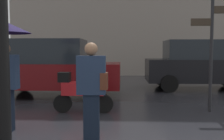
{
  "coord_description": "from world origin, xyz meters",
  "views": [
    {
      "loc": [
        0.12,
        -2.32,
        1.53
      ],
      "look_at": [
        -0.16,
        3.87,
        1.07
      ],
      "focal_mm": 40.85,
      "sensor_mm": 36.0,
      "label": 1
    }
  ],
  "objects_px": {
    "parked_car_left": "(53,68)",
    "street_signpost": "(212,44)",
    "pedestrian_with_umbrella": "(4,46)",
    "parked_car_right": "(199,65)",
    "parked_scooter": "(81,90)",
    "pedestrian_with_bag": "(92,86)"
  },
  "relations": [
    {
      "from": "pedestrian_with_umbrella",
      "to": "parked_scooter",
      "type": "relative_size",
      "value": 1.41
    },
    {
      "from": "parked_car_right",
      "to": "parked_car_left",
      "type": "bearing_deg",
      "value": -146.1
    },
    {
      "from": "parked_car_left",
      "to": "parked_car_right",
      "type": "xyz_separation_m",
      "value": [
        5.4,
        1.84,
        0.02
      ]
    },
    {
      "from": "parked_car_left",
      "to": "parked_car_right",
      "type": "relative_size",
      "value": 1.02
    },
    {
      "from": "parked_car_left",
      "to": "street_signpost",
      "type": "xyz_separation_m",
      "value": [
        4.56,
        -2.01,
        0.73
      ]
    },
    {
      "from": "parked_car_left",
      "to": "pedestrian_with_bag",
      "type": "bearing_deg",
      "value": -62.31
    },
    {
      "from": "parked_scooter",
      "to": "parked_car_left",
      "type": "height_order",
      "value": "parked_car_left"
    },
    {
      "from": "pedestrian_with_bag",
      "to": "parked_car_left",
      "type": "distance_m",
      "value": 4.61
    },
    {
      "from": "parked_car_right",
      "to": "parked_scooter",
      "type": "bearing_deg",
      "value": -119.67
    },
    {
      "from": "parked_scooter",
      "to": "pedestrian_with_bag",
      "type": "bearing_deg",
      "value": -63.56
    },
    {
      "from": "parked_car_left",
      "to": "street_signpost",
      "type": "distance_m",
      "value": 5.04
    },
    {
      "from": "pedestrian_with_umbrella",
      "to": "street_signpost",
      "type": "bearing_deg",
      "value": 5.0
    },
    {
      "from": "pedestrian_with_umbrella",
      "to": "parked_car_right",
      "type": "bearing_deg",
      "value": 30.26
    },
    {
      "from": "pedestrian_with_umbrella",
      "to": "pedestrian_with_bag",
      "type": "bearing_deg",
      "value": -31.66
    },
    {
      "from": "pedestrian_with_umbrella",
      "to": "parked_scooter",
      "type": "bearing_deg",
      "value": 34.67
    },
    {
      "from": "pedestrian_with_bag",
      "to": "parked_car_left",
      "type": "xyz_separation_m",
      "value": [
        -1.85,
        4.22,
        0.02
      ]
    },
    {
      "from": "pedestrian_with_bag",
      "to": "parked_scooter",
      "type": "distance_m",
      "value": 2.06
    },
    {
      "from": "pedestrian_with_umbrella",
      "to": "parked_car_right",
      "type": "height_order",
      "value": "pedestrian_with_umbrella"
    },
    {
      "from": "pedestrian_with_umbrella",
      "to": "parked_car_right",
      "type": "distance_m",
      "value": 7.72
    },
    {
      "from": "parked_car_left",
      "to": "street_signpost",
      "type": "bearing_deg",
      "value": -19.75
    },
    {
      "from": "pedestrian_with_bag",
      "to": "parked_car_left",
      "type": "height_order",
      "value": "parked_car_left"
    },
    {
      "from": "parked_car_left",
      "to": "parked_car_right",
      "type": "bearing_deg",
      "value": 22.93
    }
  ]
}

